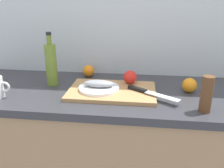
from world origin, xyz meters
The scene contains 11 objects.
back_wall centered at (0.00, 0.33, 1.25)m, with size 3.20×0.05×2.50m, color silver.
kitchen_counter centered at (0.00, 0.00, 0.45)m, with size 2.00×0.60×0.90m.
cutting_board centered at (-0.13, -0.03, 0.91)m, with size 0.46×0.30×0.02m, color tan.
white_plate centered at (-0.20, -0.04, 0.93)m, with size 0.21×0.21×0.01m, color white.
fish_fillet centered at (-0.20, -0.04, 0.95)m, with size 0.16×0.07×0.04m, color gray.
chef_knife centered at (0.05, -0.07, 0.93)m, with size 0.26×0.18×0.02m.
tomato_0 centered at (-0.04, 0.07, 0.96)m, with size 0.07×0.07×0.07m, color red.
olive_oil_bottle centered at (-0.49, 0.05, 1.03)m, with size 0.06×0.06×0.30m.
orange_0 centered at (0.28, 0.03, 0.94)m, with size 0.08×0.08×0.08m, color orange.
orange_2 centered at (-0.31, 0.22, 0.94)m, with size 0.07×0.07×0.07m, color orange.
pepper_mill centered at (0.30, -0.20, 0.98)m, with size 0.05×0.05×0.17m, color brown.
Camera 1 is at (0.01, -1.22, 1.39)m, focal length 38.92 mm.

